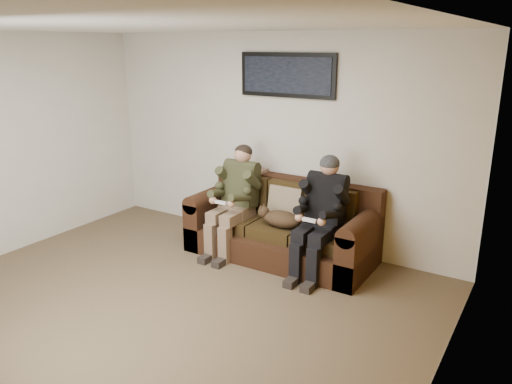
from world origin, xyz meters
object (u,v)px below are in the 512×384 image
Objects in this scene: sofa at (284,228)px; framed_poster at (287,75)px; person_right at (322,209)px; cat at (280,218)px; person_left at (236,194)px.

framed_poster reaches higher than sofa.
cat is at bearing -176.88° from person_right.
person_right is 1.04× the size of framed_poster.
sofa is 1.76× the size of framed_poster.
person_right reaches higher than sofa.
framed_poster is at bearing 57.42° from person_left.
person_left is 1.13m from person_right.
framed_poster reaches higher than person_right.
person_left is at bearing -161.99° from sofa.
sofa is at bearing 18.01° from person_left.
cat is 1.69m from framed_poster.
person_right is at bearing 3.12° from cat.
sofa is 0.30m from cat.
framed_poster reaches higher than person_left.
sofa is 1.69× the size of person_left.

